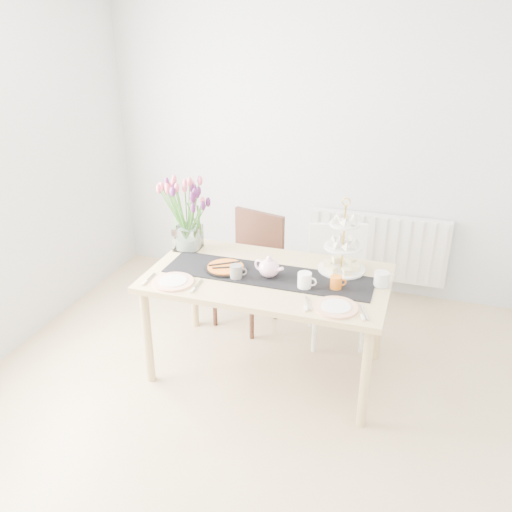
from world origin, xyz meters
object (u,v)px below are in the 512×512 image
(dining_table, at_px, (268,286))
(tulip_vase, at_px, (186,203))
(tart_tin, at_px, (226,268))
(mug_grey, at_px, (236,272))
(mug_orange, at_px, (336,283))
(plate_left, at_px, (173,282))
(teapot, at_px, (269,268))
(cake_stand, at_px, (343,253))
(plate_right, at_px, (336,307))
(chair_white, at_px, (338,275))
(cream_jug, at_px, (382,279))
(chair_brown, at_px, (251,260))
(mug_white, at_px, (304,281))
(radiator, at_px, (378,247))

(dining_table, bearing_deg, tulip_vase, 160.69)
(tart_tin, relative_size, mug_grey, 2.85)
(mug_grey, distance_m, mug_orange, 0.65)
(mug_orange, xyz_separation_m, plate_left, (-1.02, -0.24, -0.04))
(dining_table, distance_m, teapot, 0.15)
(cake_stand, bearing_deg, plate_right, -83.62)
(dining_table, xyz_separation_m, teapot, (0.02, -0.03, 0.15))
(dining_table, bearing_deg, plate_right, -29.93)
(chair_white, relative_size, plate_right, 3.36)
(tulip_vase, bearing_deg, cream_jug, -6.40)
(chair_brown, xyz_separation_m, teapot, (0.35, -0.67, 0.29))
(cream_jug, relative_size, mug_white, 0.92)
(tulip_vase, relative_size, plate_right, 2.43)
(tulip_vase, distance_m, mug_orange, 1.23)
(chair_white, distance_m, cake_stand, 0.55)
(chair_white, distance_m, mug_grey, 0.96)
(tulip_vase, bearing_deg, mug_white, -19.56)
(teapot, height_order, mug_grey, teapot)
(tart_tin, bearing_deg, cake_stand, 17.53)
(tart_tin, distance_m, plate_left, 0.38)
(cake_stand, bearing_deg, cream_jug, -26.14)
(tulip_vase, xyz_separation_m, plate_left, (0.14, -0.54, -0.35))
(chair_white, xyz_separation_m, cake_stand, (0.08, -0.40, 0.37))
(cake_stand, relative_size, plate_right, 1.77)
(tulip_vase, relative_size, teapot, 2.94)
(tulip_vase, bearing_deg, chair_white, 19.78)
(dining_table, distance_m, mug_white, 0.32)
(cream_jug, height_order, tart_tin, cream_jug)
(teapot, xyz_separation_m, mug_white, (0.26, -0.07, -0.02))
(chair_brown, relative_size, plate_left, 3.36)
(radiator, xyz_separation_m, mug_grey, (-0.78, -1.53, 0.35))
(teapot, height_order, plate_right, teapot)
(dining_table, relative_size, plate_left, 5.92)
(tulip_vase, bearing_deg, mug_orange, -14.27)
(cake_stand, bearing_deg, tulip_vase, 178.89)
(dining_table, distance_m, plate_left, 0.63)
(cake_stand, distance_m, mug_grey, 0.72)
(radiator, bearing_deg, dining_table, -112.55)
(chair_brown, bearing_deg, mug_grey, -63.76)
(radiator, distance_m, cream_jug, 1.39)
(radiator, height_order, cake_stand, cake_stand)
(mug_white, relative_size, plate_left, 0.39)
(chair_white, distance_m, mug_orange, 0.74)
(chair_brown, bearing_deg, tulip_vase, -116.47)
(mug_orange, bearing_deg, mug_white, 168.95)
(tart_tin, bearing_deg, mug_grey, -40.09)
(mug_grey, bearing_deg, teapot, -1.31)
(mug_white, xyz_separation_m, mug_orange, (0.19, 0.05, -0.01))
(tart_tin, xyz_separation_m, plate_left, (-0.26, -0.28, -0.01))
(plate_left, bearing_deg, cake_stand, 27.02)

